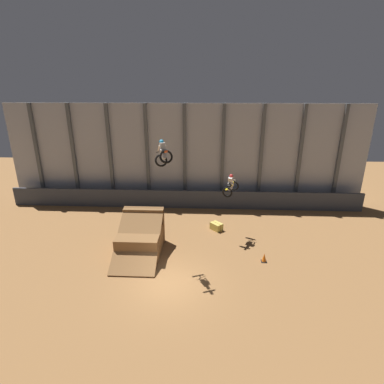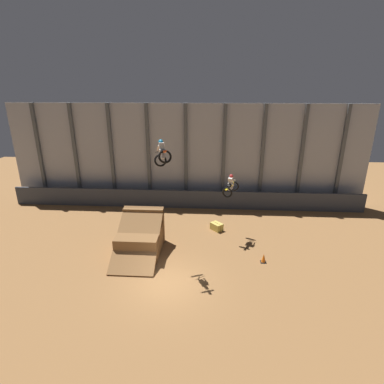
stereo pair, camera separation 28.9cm
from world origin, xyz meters
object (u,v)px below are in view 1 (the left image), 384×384
Objects in this scene: dirt_ramp at (141,238)px; rider_bike_right_air at (231,186)px; rider_bike_left_air at (163,155)px; hay_bale_trackside at (216,226)px; traffic_cone_near_ramp at (264,258)px.

dirt_ramp is 7.05m from rider_bike_right_air.
hay_bale_trackside is at bearing 34.39° from rider_bike_left_air.
traffic_cone_near_ramp reaches higher than hay_bale_trackside.
traffic_cone_near_ramp is (6.10, 0.36, -6.57)m from rider_bike_left_air.
dirt_ramp reaches higher than hay_bale_trackside.
dirt_ramp is at bearing 122.27° from rider_bike_left_air.
traffic_cone_near_ramp is at bearing -17.44° from rider_bike_left_air.
rider_bike_left_air is at bearing -176.62° from traffic_cone_near_ramp.
rider_bike_right_air is (4.11, 3.73, -2.98)m from rider_bike_left_air.
hay_bale_trackside is (-0.87, 0.93, -3.59)m from rider_bike_right_air.
dirt_ramp is 6.37m from rider_bike_left_air.
rider_bike_left_air reaches higher than rider_bike_right_air.
rider_bike_left_air is 1.70× the size of hay_bale_trackside.
dirt_ramp is 2.54× the size of rider_bike_right_air.
rider_bike_left_air is at bearing -124.78° from hay_bale_trackside.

